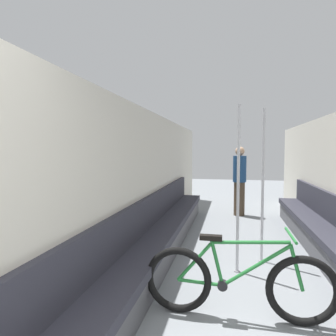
{
  "coord_description": "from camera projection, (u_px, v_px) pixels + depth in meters",
  "views": [
    {
      "loc": [
        -0.19,
        -0.45,
        1.51
      ],
      "look_at": [
        -1.07,
        3.78,
        1.25
      ],
      "focal_mm": 32.0,
      "sensor_mm": 36.0,
      "label": 1
    }
  ],
  "objects": [
    {
      "name": "wall_left",
      "position": [
        143.0,
        183.0,
        4.2
      ],
      "size": [
        0.1,
        10.32,
        2.08
      ],
      "primitive_type": "cube",
      "color": "beige",
      "rests_on": "ground"
    },
    {
      "name": "bench_seat_row_left",
      "position": [
        158.0,
        239.0,
        4.12
      ],
      "size": [
        0.45,
        6.34,
        0.85
      ],
      "color": "#4C4C51",
      "rests_on": "ground"
    },
    {
      "name": "bicycle",
      "position": [
        238.0,
        283.0,
        2.66
      ],
      "size": [
        1.69,
        0.46,
        0.8
      ],
      "rotation": [
        0.0,
        0.0,
        0.09
      ],
      "color": "black",
      "rests_on": "ground"
    },
    {
      "name": "grab_pole_near",
      "position": [
        263.0,
        188.0,
        4.0
      ],
      "size": [
        0.08,
        0.08,
        2.06
      ],
      "color": "gray",
      "rests_on": "ground"
    },
    {
      "name": "grab_pole_far",
      "position": [
        238.0,
        192.0,
        3.65
      ],
      "size": [
        0.08,
        0.08,
        2.06
      ],
      "color": "gray",
      "rests_on": "ground"
    },
    {
      "name": "passenger_standing",
      "position": [
        240.0,
        180.0,
        6.88
      ],
      "size": [
        0.3,
        0.3,
        1.58
      ],
      "rotation": [
        0.0,
        0.0,
        2.0
      ],
      "color": "#473828",
      "rests_on": "ground"
    }
  ]
}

